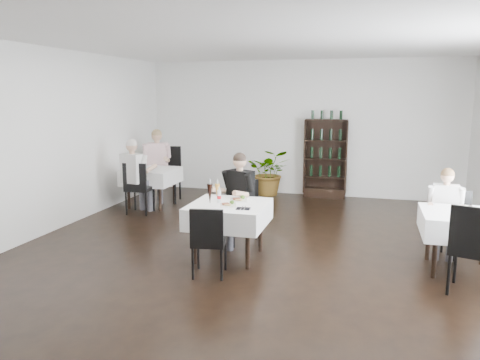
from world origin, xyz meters
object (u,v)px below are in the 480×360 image
object	(u,v)px
wine_shelf	(325,159)
potted_tree	(270,172)
diner_main	(237,192)
main_table	(229,214)

from	to	relation	value
wine_shelf	potted_tree	size ratio (longest dim) A/B	1.66
potted_tree	diner_main	xyz separation A→B (m)	(0.27, -3.63, 0.29)
potted_tree	diner_main	world-z (taller)	diner_main
wine_shelf	main_table	bearing A→B (deg)	-101.78
diner_main	potted_tree	bearing A→B (deg)	94.30
main_table	diner_main	world-z (taller)	diner_main
wine_shelf	main_table	xyz separation A→B (m)	(-0.90, -4.31, -0.23)
main_table	diner_main	size ratio (longest dim) A/B	0.74
wine_shelf	potted_tree	world-z (taller)	wine_shelf
main_table	potted_tree	world-z (taller)	potted_tree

